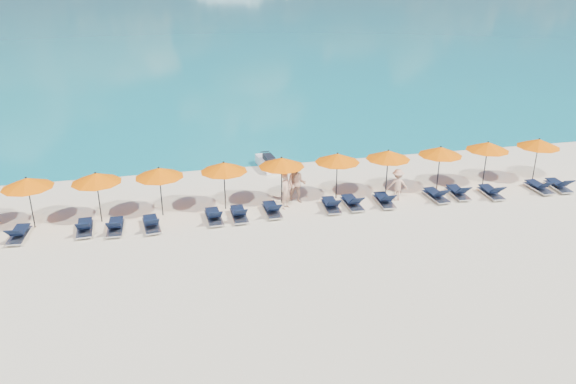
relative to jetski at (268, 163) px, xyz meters
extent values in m
plane|color=beige|center=(-0.40, -9.49, -0.32)|extent=(1400.00, 1400.00, 0.00)
cube|color=white|center=(0.00, 0.02, -0.05)|extent=(1.05, 2.28, 0.51)
cube|color=black|center=(0.02, -0.16, 0.32)|extent=(0.55, 0.96, 0.32)
cylinder|color=black|center=(-0.06, 0.57, 0.46)|extent=(0.51, 0.11, 0.06)
imported|color=tan|center=(-0.25, -5.46, 0.51)|extent=(0.72, 0.71, 1.67)
imported|color=tan|center=(0.37, -4.94, 0.61)|extent=(1.04, 0.82, 1.87)
imported|color=tan|center=(5.04, -5.71, 0.44)|extent=(1.06, 0.66, 1.52)
cylinder|color=black|center=(-11.04, -5.03, 0.78)|extent=(0.05, 0.05, 2.20)
cone|color=#FA6200|center=(-11.04, -5.03, 1.70)|extent=(2.10, 2.10, 0.42)
sphere|color=black|center=(-11.04, -5.03, 1.92)|extent=(0.08, 0.08, 0.08)
cylinder|color=black|center=(-8.33, -5.07, 0.78)|extent=(0.05, 0.05, 2.20)
cone|color=#FA6200|center=(-8.33, -5.07, 1.70)|extent=(2.10, 2.10, 0.42)
sphere|color=black|center=(-8.33, -5.07, 1.92)|extent=(0.08, 0.08, 0.08)
cylinder|color=black|center=(-5.75, -5.00, 0.78)|extent=(0.05, 0.05, 2.20)
cone|color=#FA6200|center=(-5.75, -5.00, 1.70)|extent=(2.10, 2.10, 0.42)
sphere|color=black|center=(-5.75, -5.00, 1.92)|extent=(0.08, 0.08, 0.08)
cylinder|color=black|center=(-2.95, -4.93, 0.78)|extent=(0.05, 0.05, 2.20)
cone|color=#FA6200|center=(-2.95, -4.93, 1.70)|extent=(2.10, 2.10, 0.42)
sphere|color=black|center=(-2.95, -4.93, 1.92)|extent=(0.08, 0.08, 0.08)
cylinder|color=black|center=(-0.32, -4.87, 0.78)|extent=(0.05, 0.05, 2.20)
cone|color=#FA6200|center=(-0.32, -4.87, 1.70)|extent=(2.10, 2.10, 0.42)
sphere|color=black|center=(-0.32, -4.87, 1.92)|extent=(0.08, 0.08, 0.08)
cylinder|color=black|center=(2.33, -4.87, 0.78)|extent=(0.05, 0.05, 2.20)
cone|color=#FA6200|center=(2.33, -4.87, 1.70)|extent=(2.10, 2.10, 0.42)
sphere|color=black|center=(2.33, -4.87, 1.92)|extent=(0.08, 0.08, 0.08)
cylinder|color=black|center=(4.79, -4.97, 0.78)|extent=(0.05, 0.05, 2.20)
cone|color=#FA6200|center=(4.79, -4.97, 1.70)|extent=(2.10, 2.10, 0.42)
sphere|color=black|center=(4.79, -4.97, 1.92)|extent=(0.08, 0.08, 0.08)
cylinder|color=black|center=(7.46, -5.02, 0.78)|extent=(0.05, 0.05, 2.20)
cone|color=#FA6200|center=(7.46, -5.02, 1.70)|extent=(2.10, 2.10, 0.42)
sphere|color=black|center=(7.46, -5.02, 1.92)|extent=(0.08, 0.08, 0.08)
cylinder|color=black|center=(10.09, -4.83, 0.78)|extent=(0.05, 0.05, 2.20)
cone|color=#FA6200|center=(10.09, -4.83, 1.70)|extent=(2.10, 2.10, 0.42)
sphere|color=black|center=(10.09, -4.83, 1.92)|extent=(0.08, 0.08, 0.08)
cylinder|color=black|center=(12.87, -4.93, 0.78)|extent=(0.05, 0.05, 2.20)
cone|color=#FA6200|center=(12.87, -4.93, 1.70)|extent=(2.10, 2.10, 0.42)
sphere|color=black|center=(12.87, -4.93, 1.92)|extent=(0.08, 0.08, 0.08)
cube|color=silver|center=(-11.46, -6.04, -0.18)|extent=(0.74, 1.74, 0.06)
cube|color=black|center=(-11.45, -5.79, -0.02)|extent=(0.63, 1.14, 0.04)
cube|color=black|center=(-11.50, -6.59, 0.23)|extent=(0.59, 0.58, 0.43)
cube|color=silver|center=(-8.93, -6.01, -0.18)|extent=(0.70, 1.73, 0.06)
cube|color=black|center=(-8.94, -5.76, -0.02)|extent=(0.60, 1.13, 0.04)
cube|color=black|center=(-8.90, -6.56, 0.23)|extent=(0.58, 0.56, 0.43)
cube|color=silver|center=(-7.70, -6.20, -0.18)|extent=(0.67, 1.72, 0.06)
cube|color=black|center=(-7.69, -5.95, -0.02)|extent=(0.58, 1.12, 0.04)
cube|color=black|center=(-7.71, -6.75, 0.23)|extent=(0.57, 0.55, 0.43)
cube|color=silver|center=(-6.24, -6.28, -0.18)|extent=(0.79, 1.75, 0.06)
cube|color=black|center=(-6.26, -6.03, -0.02)|extent=(0.66, 1.15, 0.04)
cube|color=black|center=(-6.18, -6.83, 0.23)|extent=(0.60, 0.59, 0.43)
cube|color=silver|center=(-3.60, -6.11, -0.18)|extent=(0.69, 1.73, 0.06)
cube|color=black|center=(-3.61, -5.87, -0.02)|extent=(0.60, 1.12, 0.04)
cube|color=black|center=(-3.58, -6.66, 0.23)|extent=(0.57, 0.56, 0.43)
cube|color=silver|center=(-2.51, -6.12, -0.18)|extent=(0.62, 1.70, 0.06)
cube|color=black|center=(-2.51, -5.87, -0.02)|extent=(0.55, 1.10, 0.04)
cube|color=black|center=(-2.51, -6.67, 0.23)|extent=(0.55, 0.54, 0.43)
cube|color=silver|center=(-1.01, -5.98, -0.18)|extent=(0.65, 1.71, 0.06)
cube|color=black|center=(-1.01, -5.73, -0.02)|extent=(0.57, 1.11, 0.04)
cube|color=black|center=(-1.00, -6.53, 0.23)|extent=(0.56, 0.55, 0.43)
cube|color=silver|center=(1.70, -6.07, -0.18)|extent=(0.75, 1.74, 0.06)
cube|color=black|center=(1.72, -5.82, -0.02)|extent=(0.63, 1.14, 0.04)
cube|color=black|center=(1.66, -6.62, 0.23)|extent=(0.59, 0.58, 0.43)
cube|color=silver|center=(2.73, -6.04, -0.18)|extent=(0.64, 1.71, 0.06)
cube|color=black|center=(2.72, -5.79, -0.02)|extent=(0.56, 1.11, 0.04)
cube|color=black|center=(2.73, -6.59, 0.23)|extent=(0.56, 0.54, 0.43)
cube|color=silver|center=(4.27, -6.09, -0.18)|extent=(0.72, 1.73, 0.06)
cube|color=black|center=(4.29, -5.84, -0.02)|extent=(0.62, 1.13, 0.04)
cube|color=black|center=(4.24, -6.64, 0.23)|extent=(0.58, 0.57, 0.43)
cube|color=silver|center=(6.88, -6.08, -0.18)|extent=(0.68, 1.72, 0.06)
cube|color=black|center=(6.87, -5.83, -0.02)|extent=(0.59, 1.12, 0.04)
cube|color=black|center=(6.90, -6.63, 0.23)|extent=(0.57, 0.56, 0.43)
cube|color=silver|center=(8.06, -5.99, -0.18)|extent=(0.74, 1.74, 0.06)
cube|color=black|center=(8.08, -5.74, -0.02)|extent=(0.63, 1.14, 0.04)
cube|color=black|center=(8.02, -6.53, 0.23)|extent=(0.59, 0.57, 0.43)
cube|color=silver|center=(9.63, -6.32, -0.18)|extent=(0.72, 1.73, 0.06)
cube|color=black|center=(9.64, -6.07, -0.02)|extent=(0.61, 1.13, 0.04)
cube|color=black|center=(9.60, -6.87, 0.23)|extent=(0.58, 0.57, 0.43)
cube|color=silver|center=(12.29, -6.25, -0.18)|extent=(0.64, 1.71, 0.06)
cube|color=black|center=(12.29, -6.00, -0.02)|extent=(0.56, 1.11, 0.04)
cube|color=black|center=(12.30, -6.80, 0.23)|extent=(0.56, 0.54, 0.43)
cube|color=silver|center=(13.36, -6.28, -0.18)|extent=(0.79, 1.75, 0.06)
cube|color=black|center=(13.39, -6.03, -0.02)|extent=(0.66, 1.15, 0.04)
cube|color=black|center=(13.30, -6.83, 0.23)|extent=(0.60, 0.59, 0.43)
camera|label=1|loc=(-5.50, -28.32, 9.94)|focal=35.00mm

